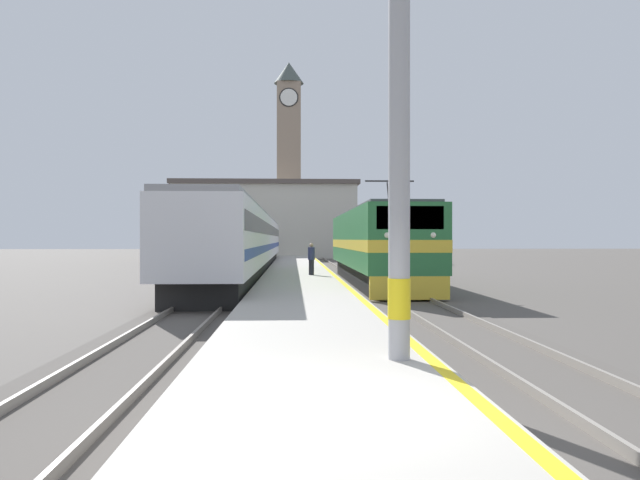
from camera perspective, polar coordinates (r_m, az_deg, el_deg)
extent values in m
plane|color=#514C47|center=(36.70, -1.97, -3.30)|extent=(200.00, 200.00, 0.00)
cube|color=#ADA89E|center=(31.70, -1.89, -3.48)|extent=(3.69, 140.00, 0.39)
cube|color=yellow|center=(31.75, 1.17, -3.12)|extent=(0.20, 140.00, 0.00)
cube|color=#514C47|center=(31.96, 4.71, -3.79)|extent=(2.83, 140.00, 0.02)
cube|color=gray|center=(31.88, 3.43, -3.66)|extent=(0.07, 140.00, 0.14)
cube|color=gray|center=(32.06, 5.99, -3.64)|extent=(0.07, 140.00, 0.14)
cube|color=#514C47|center=(31.84, -7.66, -3.81)|extent=(2.83, 140.00, 0.02)
cube|color=gray|center=(31.90, -8.95, -3.65)|extent=(0.07, 140.00, 0.14)
cube|color=gray|center=(31.78, -6.37, -3.67)|extent=(0.07, 140.00, 0.14)
cube|color=black|center=(30.55, 5.04, -3.14)|extent=(2.46, 16.80, 0.90)
cube|color=#286B38|center=(30.51, 5.05, 0.10)|extent=(2.90, 18.26, 2.56)
cube|color=gold|center=(30.51, 5.04, -0.38)|extent=(2.92, 18.28, 0.44)
cube|color=gold|center=(21.70, 8.18, -4.35)|extent=(2.76, 0.30, 0.81)
cube|color=black|center=(21.56, 8.22, 2.04)|extent=(2.32, 0.12, 0.80)
sphere|color=white|center=(21.37, 6.14, 0.44)|extent=(0.20, 0.20, 0.20)
sphere|color=white|center=(21.67, 10.31, 0.44)|extent=(0.20, 0.20, 0.20)
cube|color=#4C4C51|center=(30.53, 5.05, 2.61)|extent=(2.61, 17.35, 0.12)
cylinder|color=#333333|center=(25.71, 6.49, 4.33)|extent=(0.06, 0.63, 1.03)
cylinder|color=#333333|center=(26.40, 6.25, 4.22)|extent=(0.06, 0.63, 1.03)
cube|color=#262626|center=(26.10, 6.37, 5.37)|extent=(2.03, 0.08, 0.06)
cube|color=black|center=(40.54, -6.55, -2.35)|extent=(2.46, 43.53, 0.90)
cube|color=silver|center=(40.50, -6.55, 0.15)|extent=(2.90, 45.34, 2.63)
cube|color=black|center=(40.50, -6.55, 0.89)|extent=(2.92, 44.43, 0.64)
cube|color=navy|center=(40.50, -6.55, -0.59)|extent=(2.92, 44.43, 0.36)
cube|color=gray|center=(40.53, -6.55, 2.15)|extent=(2.67, 45.34, 0.20)
cylinder|color=#9E9EA3|center=(9.54, 7.25, 13.39)|extent=(0.32, 0.32, 7.95)
cylinder|color=yellow|center=(9.33, 7.25, -5.32)|extent=(0.34, 0.34, 0.60)
cylinder|color=#23232D|center=(30.88, -0.79, -2.52)|extent=(0.26, 0.26, 0.75)
cylinder|color=navy|center=(30.85, -0.79, -1.24)|extent=(0.34, 0.34, 0.63)
sphere|color=tan|center=(30.85, -0.79, -0.47)|extent=(0.20, 0.20, 0.20)
cube|color=gray|center=(82.62, -2.86, 6.45)|extent=(3.10, 3.10, 22.65)
cylinder|color=black|center=(82.59, -2.87, 12.90)|extent=(2.47, 0.06, 2.47)
cylinder|color=white|center=(82.56, -2.87, 12.90)|extent=(2.17, 0.10, 2.17)
cone|color=#47514C|center=(84.97, -2.86, 15.01)|extent=(3.88, 3.88, 2.79)
cube|color=beige|center=(72.47, -4.94, 1.62)|extent=(20.29, 9.17, 8.21)
cube|color=#564C47|center=(72.71, -4.94, 5.05)|extent=(20.89, 9.77, 0.50)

